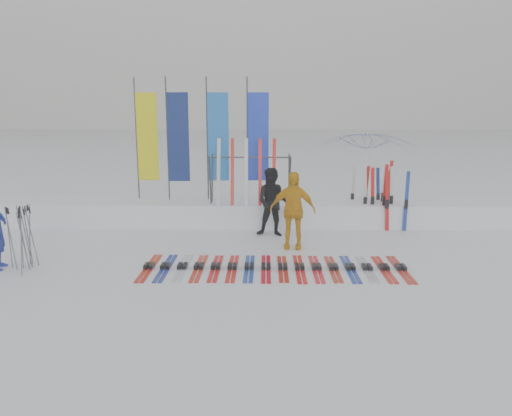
{
  "coord_description": "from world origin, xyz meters",
  "views": [
    {
      "loc": [
        0.38,
        -8.4,
        3.03
      ],
      "look_at": [
        0.2,
        1.6,
        1.0
      ],
      "focal_mm": 35.0,
      "sensor_mm": 36.0,
      "label": 1
    }
  ],
  "objects_px": {
    "person_yellow": "(293,210)",
    "tent_canopy": "(366,172)",
    "person_black": "(273,202)",
    "ski_row": "(274,267)",
    "ski_rack": "(250,173)"
  },
  "relations": [
    {
      "from": "person_yellow",
      "to": "tent_canopy",
      "type": "distance_m",
      "value": 4.17
    },
    {
      "from": "person_black",
      "to": "tent_canopy",
      "type": "height_order",
      "value": "tent_canopy"
    },
    {
      "from": "tent_canopy",
      "to": "ski_row",
      "type": "bearing_deg",
      "value": -118.48
    },
    {
      "from": "ski_rack",
      "to": "tent_canopy",
      "type": "bearing_deg",
      "value": 24.03
    },
    {
      "from": "person_yellow",
      "to": "ski_row",
      "type": "relative_size",
      "value": 0.34
    },
    {
      "from": "tent_canopy",
      "to": "person_black",
      "type": "bearing_deg",
      "value": -137.69
    },
    {
      "from": "tent_canopy",
      "to": "ski_rack",
      "type": "height_order",
      "value": "tent_canopy"
    },
    {
      "from": "person_yellow",
      "to": "ski_row",
      "type": "bearing_deg",
      "value": -99.47
    },
    {
      "from": "tent_canopy",
      "to": "ski_row",
      "type": "xyz_separation_m",
      "value": [
        -2.68,
        -4.95,
        -1.18
      ]
    },
    {
      "from": "tent_canopy",
      "to": "ski_rack",
      "type": "bearing_deg",
      "value": -155.97
    },
    {
      "from": "ski_row",
      "to": "ski_rack",
      "type": "bearing_deg",
      "value": 98.82
    },
    {
      "from": "person_yellow",
      "to": "ski_rack",
      "type": "xyz_separation_m",
      "value": [
        -0.97,
        2.05,
        0.54
      ]
    },
    {
      "from": "person_yellow",
      "to": "ski_row",
      "type": "height_order",
      "value": "person_yellow"
    },
    {
      "from": "person_black",
      "to": "ski_row",
      "type": "distance_m",
      "value": 2.64
    },
    {
      "from": "person_yellow",
      "to": "tent_canopy",
      "type": "xyz_separation_m",
      "value": [
        2.26,
        3.49,
        0.37
      ]
    }
  ]
}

